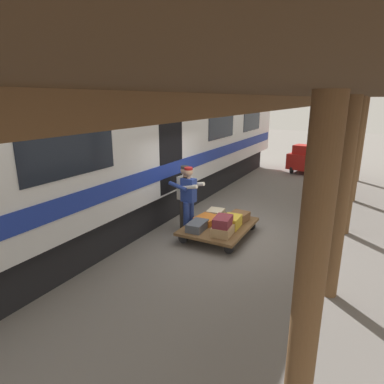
% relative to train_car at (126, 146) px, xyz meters
% --- Properties ---
extents(ground_plane, '(60.00, 60.00, 0.00)m').
position_rel_train_car_xyz_m(ground_plane, '(-3.21, 0.00, -2.06)').
color(ground_plane, slate).
extents(platform_canopy, '(3.20, 16.66, 3.56)m').
position_rel_train_car_xyz_m(platform_canopy, '(-5.65, -0.00, 1.20)').
color(platform_canopy, brown).
rests_on(platform_canopy, ground_plane).
extents(train_car, '(3.02, 18.66, 4.00)m').
position_rel_train_car_xyz_m(train_car, '(0.00, 0.00, 0.00)').
color(train_car, silver).
rests_on(train_car, ground_plane).
extents(luggage_cart, '(1.47, 1.95, 0.30)m').
position_rel_train_car_xyz_m(luggage_cart, '(-2.95, 0.16, -1.80)').
color(luggage_cart, brown).
rests_on(luggage_cart, ground_plane).
extents(suitcase_yellow_case, '(0.41, 0.57, 0.28)m').
position_rel_train_car_xyz_m(suitcase_yellow_case, '(-3.28, 0.16, -1.62)').
color(suitcase_yellow_case, gold).
rests_on(suitcase_yellow_case, luggage_cart).
extents(suitcase_orange_carryall, '(0.56, 0.62, 0.16)m').
position_rel_train_car_xyz_m(suitcase_orange_carryall, '(-2.62, 0.16, -1.68)').
color(suitcase_orange_carryall, '#CC6B23').
rests_on(suitcase_orange_carryall, luggage_cart).
extents(suitcase_tan_vintage, '(0.45, 0.52, 0.21)m').
position_rel_train_car_xyz_m(suitcase_tan_vintage, '(-3.28, 0.69, -1.65)').
color(suitcase_tan_vintage, tan).
rests_on(suitcase_tan_vintage, luggage_cart).
extents(suitcase_brown_leather, '(0.48, 0.51, 0.21)m').
position_rel_train_car_xyz_m(suitcase_brown_leather, '(-3.28, -0.38, -1.65)').
color(suitcase_brown_leather, brown).
rests_on(suitcase_brown_leather, luggage_cart).
extents(suitcase_slate_roller, '(0.39, 0.62, 0.20)m').
position_rel_train_car_xyz_m(suitcase_slate_roller, '(-2.62, 0.69, -1.66)').
color(suitcase_slate_roller, '#4C515B').
rests_on(suitcase_slate_roller, luggage_cart).
extents(suitcase_cream_canvas, '(0.45, 0.50, 0.18)m').
position_rel_train_car_xyz_m(suitcase_cream_canvas, '(-2.62, -0.38, -1.67)').
color(suitcase_cream_canvas, beige).
rests_on(suitcase_cream_canvas, luggage_cart).
extents(suitcase_burgundy_valise, '(0.43, 0.58, 0.22)m').
position_rel_train_car_xyz_m(suitcase_burgundy_valise, '(-3.26, 0.66, -1.44)').
color(suitcase_burgundy_valise, maroon).
rests_on(suitcase_burgundy_valise, suitcase_tan_vintage).
extents(porter_in_overalls, '(0.70, 0.48, 1.70)m').
position_rel_train_car_xyz_m(porter_in_overalls, '(-2.12, 0.24, -1.14)').
color(porter_in_overalls, navy).
rests_on(porter_in_overalls, ground_plane).
extents(porter_by_door, '(0.70, 0.48, 1.70)m').
position_rel_train_car_xyz_m(porter_by_door, '(-2.00, 0.15, -1.14)').
color(porter_by_door, '#332D28').
rests_on(porter_by_door, ground_plane).
extents(baggage_tug, '(1.46, 1.90, 1.30)m').
position_rel_train_car_xyz_m(baggage_tug, '(-3.47, -8.61, -1.43)').
color(baggage_tug, '#B21E19').
rests_on(baggage_tug, ground_plane).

